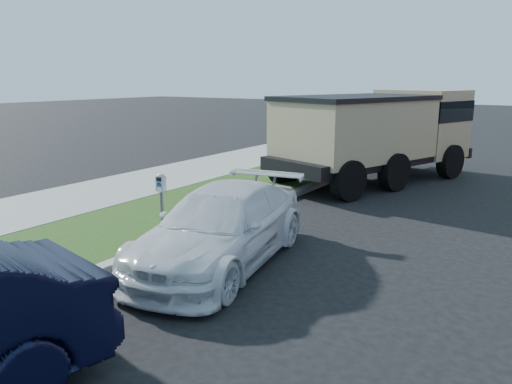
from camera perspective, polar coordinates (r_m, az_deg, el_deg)
The scene contains 5 objects.
ground at distance 8.66m, azimuth 4.24°, elevation -8.84°, with size 120.00×120.00×0.00m, color black.
streetside at distance 13.44m, azimuth -12.71°, elevation -0.92°, with size 6.12×50.00×0.15m.
parking_meter at distance 9.72m, azimuth -10.77°, elevation -0.01°, with size 0.19×0.14×1.31m.
white_wagon at distance 8.77m, azimuth -3.74°, elevation -3.94°, with size 1.87×4.59×1.33m, color silver.
dump_truck at distance 16.30m, azimuth 14.02°, elevation 6.82°, with size 4.77×7.64×2.82m.
Camera 1 is at (3.83, -7.08, 3.20)m, focal length 35.00 mm.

